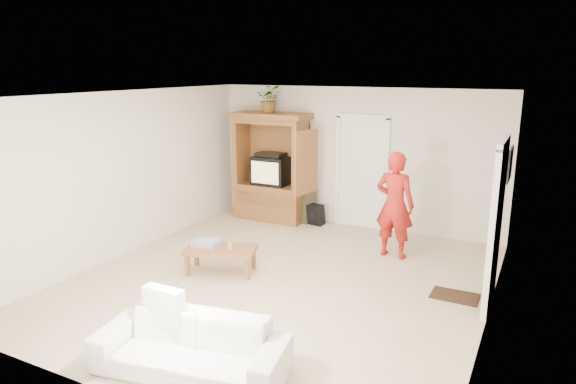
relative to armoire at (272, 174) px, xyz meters
name	(u,v)px	position (x,y,z in m)	size (l,w,h in m)	color
floor	(280,281)	(1.58, -2.66, -0.91)	(6.00, 6.00, 0.00)	tan
ceiling	(279,95)	(1.58, -2.66, 1.69)	(6.00, 6.00, 0.00)	white
wall_back	(355,158)	(1.58, 0.34, 0.39)	(5.50, 5.50, 0.00)	silver
wall_front	(114,267)	(1.58, -5.66, 0.39)	(5.50, 5.50, 0.00)	silver
wall_left	(127,173)	(-1.17, -2.66, 0.39)	(6.00, 6.00, 0.00)	silver
wall_right	(496,219)	(4.33, -2.66, 0.39)	(6.00, 6.00, 0.00)	silver
armoire	(272,174)	(0.00, 0.00, 0.00)	(1.82, 1.14, 2.10)	brown
door_back	(361,174)	(1.73, 0.31, 0.11)	(0.85, 0.05, 2.04)	white
doorway_right	(496,228)	(4.30, -2.06, 0.11)	(0.05, 0.90, 2.04)	black
framed_picture	(510,164)	(4.31, -0.76, 0.69)	(0.03, 0.60, 0.48)	black
doormat	(455,296)	(3.88, -2.06, -0.90)	(0.60, 0.40, 0.02)	#382316
plant	(270,99)	(-0.02, -0.03, 1.45)	(0.47, 0.40, 0.52)	#4C7238
man	(395,205)	(2.72, -0.97, -0.06)	(0.62, 0.41, 1.70)	#A61D16
sofa	(191,347)	(1.84, -5.03, -0.63)	(1.90, 0.74, 0.56)	silver
coffee_table	(221,251)	(0.66, -2.77, -0.58)	(1.14, 0.85, 0.38)	brown
towel	(206,243)	(0.40, -2.77, -0.49)	(0.38, 0.28, 0.08)	#E14B9A
candle	(230,245)	(0.80, -2.73, -0.48)	(0.08, 0.08, 0.10)	tan
backpack_black	(315,215)	(0.94, 0.00, -0.71)	(0.31, 0.18, 0.39)	black
backpack_olive	(305,204)	(0.66, 0.11, -0.55)	(0.37, 0.28, 0.71)	#47442B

